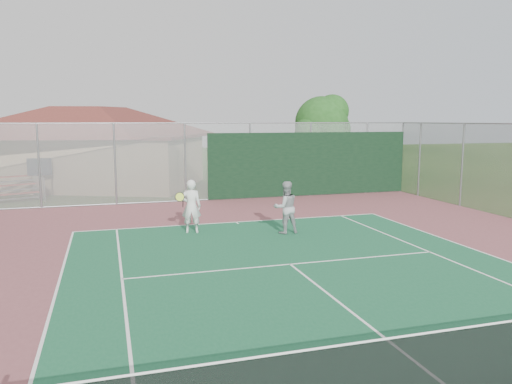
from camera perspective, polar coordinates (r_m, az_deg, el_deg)
tennis_net at (r=7.35m, az=22.71°, el=-17.59°), size 11.85×0.08×1.10m
back_fence at (r=23.03m, az=-0.40°, el=3.35°), size 20.08×0.11×3.53m
side_fence_right at (r=22.74m, az=22.49°, el=2.86°), size 0.08×9.00×3.50m
clubhouse at (r=28.98m, az=-18.35°, el=5.82°), size 14.11×12.03×5.16m
bleachers at (r=25.27m, az=-26.65°, el=0.39°), size 3.44×2.65×1.07m
tree at (r=29.39m, az=7.64°, el=7.61°), size 3.65×3.46×5.09m
player_white_front at (r=16.17m, az=-7.43°, el=-1.67°), size 0.93×0.67×1.73m
player_grey_back at (r=16.00m, az=3.41°, el=-1.84°), size 0.84×0.67×1.68m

